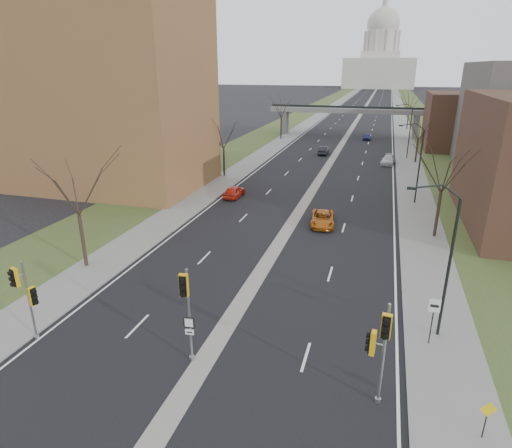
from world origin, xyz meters
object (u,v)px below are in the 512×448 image
at_px(car_right_near, 323,218).
at_px(car_right_far, 367,137).
at_px(signal_pole_right, 380,341).
at_px(signal_pole_left, 26,291).
at_px(car_left_near, 234,191).
at_px(speed_limit_sign, 433,313).
at_px(car_left_far, 324,150).
at_px(signal_pole_median, 186,301).
at_px(car_right_mid, 388,160).
at_px(warning_sign, 487,415).

xyz_separation_m(car_right_near, car_right_far, (1.51, 53.92, -0.00)).
bearing_deg(signal_pole_right, signal_pole_left, -171.92).
bearing_deg(signal_pole_right, car_left_near, 126.53).
height_order(speed_limit_sign, car_left_far, speed_limit_sign).
height_order(signal_pole_right, car_right_far, signal_pole_right).
bearing_deg(signal_pole_median, signal_pole_right, -8.12).
height_order(signal_pole_right, car_left_far, signal_pole_right).
xyz_separation_m(signal_pole_median, signal_pole_right, (9.13, -0.22, -0.30)).
relative_size(signal_pole_left, car_right_near, 1.01).
bearing_deg(car_right_mid, signal_pole_left, -101.61).
bearing_deg(car_right_near, warning_sign, -74.13).
distance_m(car_left_far, car_right_near, 35.86).
relative_size(car_left_near, car_left_far, 0.96).
bearing_deg(car_right_near, car_left_far, 90.91).
height_order(warning_sign, car_right_near, warning_sign).
bearing_deg(speed_limit_sign, car_left_near, 129.31).
relative_size(signal_pole_left, signal_pole_right, 0.93).
bearing_deg(car_left_near, car_left_far, -100.48).
bearing_deg(signal_pole_left, car_right_mid, 86.53).
bearing_deg(car_left_near, warning_sign, 126.96).
relative_size(signal_pole_right, car_left_near, 1.27).
xyz_separation_m(speed_limit_sign, car_right_far, (-6.80, 71.24, -1.34)).
bearing_deg(car_left_near, car_right_far, -103.28).
height_order(warning_sign, car_right_far, warning_sign).
bearing_deg(signal_pole_median, car_right_mid, 73.08).
relative_size(signal_pole_left, warning_sign, 2.63).
bearing_deg(signal_pole_median, car_left_far, 84.62).
xyz_separation_m(warning_sign, car_right_near, (-9.89, 23.46, -0.64)).
relative_size(signal_pole_median, signal_pole_right, 1.02).
xyz_separation_m(signal_pole_left, speed_limit_sign, (20.93, 5.81, -1.12)).
height_order(signal_pole_left, warning_sign, signal_pole_left).
distance_m(signal_pole_right, car_right_near, 23.47).
bearing_deg(signal_pole_median, car_right_near, 74.22).
bearing_deg(speed_limit_sign, signal_pole_right, -117.38).
bearing_deg(car_left_far, warning_sign, 103.94).
relative_size(speed_limit_sign, car_left_near, 0.68).
bearing_deg(car_left_near, car_right_mid, -123.97).
distance_m(car_left_far, car_right_mid, 12.03).
relative_size(signal_pole_median, car_left_far, 1.25).
xyz_separation_m(signal_pole_median, car_right_near, (3.57, 22.42, -2.98)).
relative_size(warning_sign, car_right_near, 0.38).
xyz_separation_m(speed_limit_sign, car_left_far, (-13.25, 52.83, -1.31)).
distance_m(signal_pole_median, car_right_near, 22.90).
distance_m(signal_pole_median, warning_sign, 13.70).
bearing_deg(signal_pole_left, car_right_near, 77.03).
distance_m(signal_pole_right, car_right_mid, 53.03).
distance_m(car_left_near, car_right_far, 49.11).
distance_m(speed_limit_sign, car_right_near, 19.25).
height_order(warning_sign, car_right_mid, warning_sign).
distance_m(speed_limit_sign, car_right_far, 71.57).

